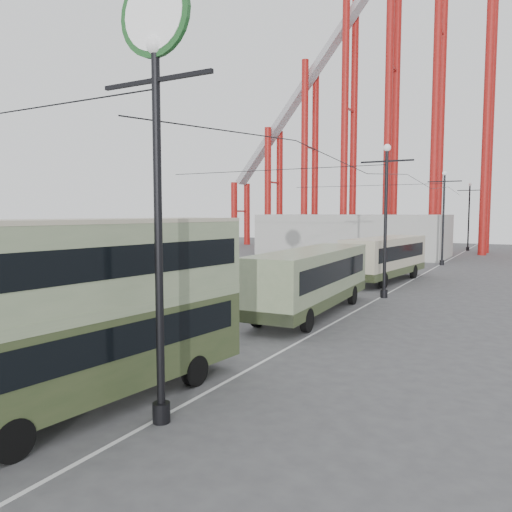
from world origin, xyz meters
The scene contains 12 objects.
ground centered at (0.00, 0.00, 0.00)m, with size 160.00×160.00×0.00m, color #454547.
road_markings centered at (-0.86, 19.70, 0.01)m, with size 12.52×120.00×0.01m.
lamp_post_near centered at (5.60, -3.00, 7.86)m, with size 3.20×0.44×10.80m.
lamp_post_mid centered at (5.60, 18.00, 4.68)m, with size 3.20×0.44×9.32m.
lamp_post_far centered at (5.60, 40.00, 4.68)m, with size 3.20×0.44×9.32m.
lamp_post_distant centered at (5.60, 62.00, 4.68)m, with size 3.20×0.44×9.32m.
roller_coaster centered at (-2.49, 56.89, 22.92)m, with size 52.95×5.00×55.48m.
fairground_shed centered at (-6.00, 47.00, 2.50)m, with size 22.00×10.00×5.00m, color #A8A8A3.
double_decker_bus centered at (3.44, -2.96, 2.82)m, with size 3.37×9.58×5.04m.
single_decker_green centered at (3.60, 11.32, 1.87)m, with size 3.30×11.82×3.31m.
single_decker_cream centered at (3.73, 25.31, 1.89)m, with size 3.89×11.00×3.35m.
pedestrian centered at (-0.05, 8.31, 0.94)m, with size 0.68×0.45×1.88m, color black.
Camera 1 is at (13.50, -12.34, 5.19)m, focal length 35.00 mm.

